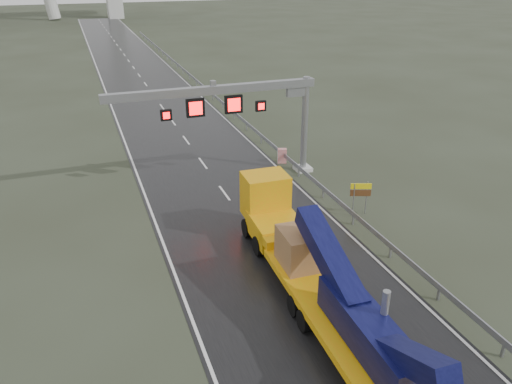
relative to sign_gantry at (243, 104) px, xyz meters
name	(u,v)px	position (x,y,z in m)	size (l,w,h in m)	color
ground	(334,344)	(-2.10, -17.99, -5.61)	(400.00, 400.00, 0.00)	#2E3223
road	(162,107)	(-2.10, 22.01, -5.60)	(11.00, 200.00, 0.02)	black
guardrail	(243,120)	(4.00, 12.01, -4.91)	(0.20, 140.00, 1.40)	gray
sign_gantry	(243,104)	(0.00, 0.00, 0.00)	(14.90, 1.20, 7.42)	silver
heavy_haul_truck	(313,267)	(-1.58, -14.80, -3.88)	(3.33, 19.10, 4.47)	gold
exit_sign_pair	(361,193)	(5.00, -7.99, -4.06)	(1.23, 0.50, 2.21)	gray
striped_barrier	(282,156)	(3.90, 2.01, -5.02)	(0.70, 0.38, 1.19)	red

